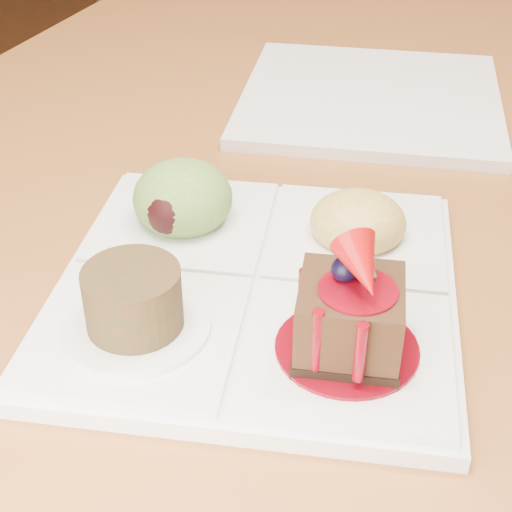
% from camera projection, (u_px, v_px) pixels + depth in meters
% --- Properties ---
extents(dining_table, '(1.00, 1.80, 0.75)m').
position_uv_depth(dining_table, '(392.00, 221.00, 0.75)').
color(dining_table, brown).
rests_on(dining_table, ground).
extents(sampler_plate, '(0.32, 0.32, 0.10)m').
position_uv_depth(sampler_plate, '(254.00, 269.00, 0.53)').
color(sampler_plate, silver).
rests_on(sampler_plate, dining_table).
extents(second_plate, '(0.31, 0.31, 0.01)m').
position_uv_depth(second_plate, '(371.00, 99.00, 0.81)').
color(second_plate, silver).
rests_on(second_plate, dining_table).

